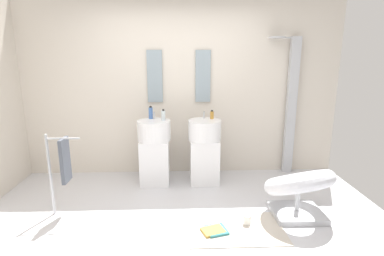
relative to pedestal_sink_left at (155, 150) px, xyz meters
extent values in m
cube|color=silver|center=(0.35, -1.18, -0.50)|extent=(4.80, 3.60, 0.04)
cube|color=beige|center=(0.35, 0.47, 0.82)|extent=(4.80, 0.10, 2.60)
cube|color=white|center=(0.00, 0.00, -0.17)|extent=(0.40, 0.40, 0.63)
cylinder|color=white|center=(0.00, 0.00, 0.29)|extent=(0.46, 0.46, 0.28)
cylinder|color=#B7BABF|center=(0.00, 0.13, 0.48)|extent=(0.02, 0.02, 0.10)
cube|color=white|center=(0.71, 0.00, -0.17)|extent=(0.40, 0.40, 0.63)
cylinder|color=white|center=(0.71, 0.00, 0.29)|extent=(0.46, 0.46, 0.28)
cylinder|color=#B7BABF|center=(0.71, 0.13, 0.48)|extent=(0.02, 0.02, 0.10)
cube|color=#8C9EA8|center=(0.00, 0.40, 1.00)|extent=(0.22, 0.03, 0.75)
cube|color=#8C9EA8|center=(0.71, 0.40, 1.00)|extent=(0.22, 0.03, 0.75)
cube|color=#B7BABF|center=(2.04, 0.35, 0.54)|extent=(0.14, 0.08, 2.05)
cylinder|color=#B7BABF|center=(1.89, 0.33, 1.55)|extent=(0.30, 0.02, 0.02)
cylinder|color=#B7BABF|center=(1.74, 0.30, 1.55)|extent=(0.24, 0.24, 0.02)
cube|color=#B7BABF|center=(1.69, -0.99, -0.45)|extent=(0.56, 0.50, 0.06)
cylinder|color=#B7BABF|center=(1.69, -0.99, -0.28)|extent=(0.05, 0.05, 0.34)
torus|color=silver|center=(1.69, -0.99, -0.08)|extent=(1.02, 1.02, 0.49)
cylinder|color=#B7BABF|center=(-1.09, -0.85, -0.01)|extent=(0.03, 0.03, 0.95)
cylinder|color=#B7BABF|center=(-0.91, -0.85, 0.42)|extent=(0.36, 0.02, 0.02)
cube|color=#4C515B|center=(-0.91, -0.85, 0.17)|extent=(0.04, 0.22, 0.50)
cube|color=beige|center=(0.94, -1.25, -0.48)|extent=(1.00, 0.64, 0.01)
cube|color=gold|center=(0.69, -1.31, -0.46)|extent=(0.26, 0.23, 0.03)
cube|color=teal|center=(0.73, -1.30, -0.46)|extent=(0.25, 0.26, 0.02)
cylinder|color=white|center=(1.08, -1.17, -0.42)|extent=(0.08, 0.08, 0.10)
cylinder|color=silver|center=(0.13, 0.00, 0.50)|extent=(0.06, 0.06, 0.14)
cylinder|color=black|center=(0.13, 0.00, 0.57)|extent=(0.03, 0.03, 0.02)
cylinder|color=#C68C38|center=(0.81, 0.10, 0.48)|extent=(0.05, 0.05, 0.10)
cylinder|color=black|center=(0.81, 0.10, 0.54)|extent=(0.03, 0.03, 0.02)
cylinder|color=#4C72B7|center=(-0.05, 0.14, 0.51)|extent=(0.06, 0.06, 0.16)
cylinder|color=black|center=(-0.05, 0.14, 0.60)|extent=(0.03, 0.03, 0.02)
camera|label=1|loc=(0.36, -4.05, 1.28)|focal=28.09mm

